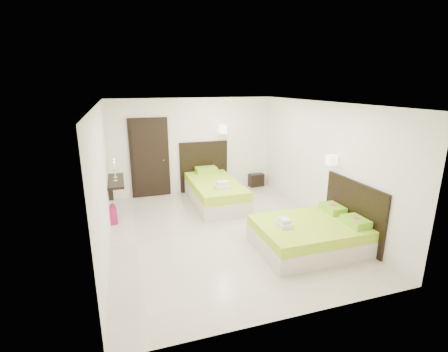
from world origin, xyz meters
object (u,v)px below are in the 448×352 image
object	(u,v)px
bed_double	(313,233)
nightstand	(255,179)
bed_single	(214,190)
ottoman	(107,215)

from	to	relation	value
bed_double	nightstand	world-z (taller)	bed_double
bed_single	ottoman	xyz separation A→B (m)	(-2.59, -0.54, -0.15)
bed_double	ottoman	xyz separation A→B (m)	(-3.67, 2.31, -0.10)
bed_double	nightstand	distance (m)	3.91
bed_double	bed_single	bearing A→B (deg)	110.82
bed_single	bed_double	distance (m)	3.06
bed_single	bed_double	world-z (taller)	bed_single
bed_single	ottoman	world-z (taller)	bed_single
bed_single	nightstand	size ratio (longest dim) A/B	5.30
bed_double	nightstand	xyz separation A→B (m)	(0.49, 3.88, -0.10)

